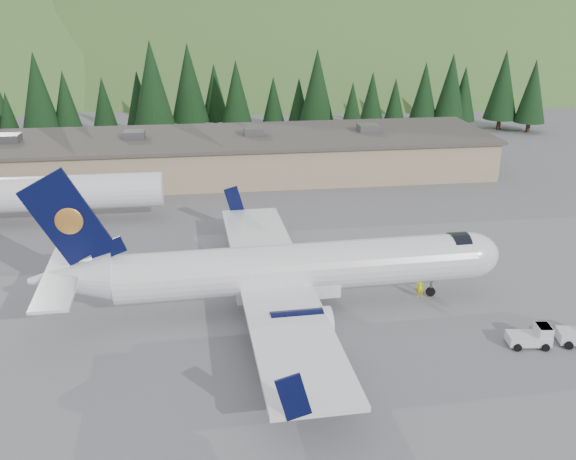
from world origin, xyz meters
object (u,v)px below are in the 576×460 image
Objects in this scene: airliner at (285,270)px; ramp_worker at (420,287)px; second_airliner at (23,193)px; baggage_tug_a at (533,337)px; terminal_building at (216,155)px.

ramp_worker is at bearing -0.37° from airliner.
second_airliner is 15.32× the size of ramp_worker.
baggage_tug_a is 1.66× the size of ramp_worker.
second_airliner reaches higher than ramp_worker.
ramp_worker is at bearing -68.81° from terminal_building.
airliner is 1.28× the size of second_airliner.
terminal_building is (-19.83, 45.80, 1.95)m from baggage_tug_a.
terminal_building is at bearing -79.51° from ramp_worker.
baggage_tug_a is at bearing 112.12° from ramp_worker.
baggage_tug_a is (39.74, -29.80, -2.65)m from second_airliner.
airliner is 19.56× the size of ramp_worker.
ramp_worker is (14.64, -37.75, -1.73)m from terminal_building.
terminal_building reaches higher than ramp_worker.
airliner is at bearing 161.64° from baggage_tug_a.
airliner is at bearing -9.19° from ramp_worker.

